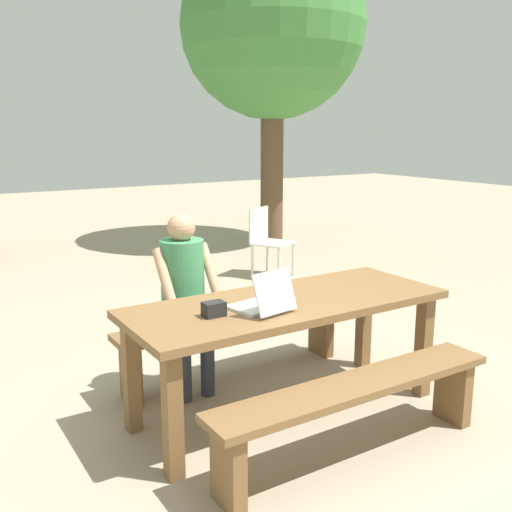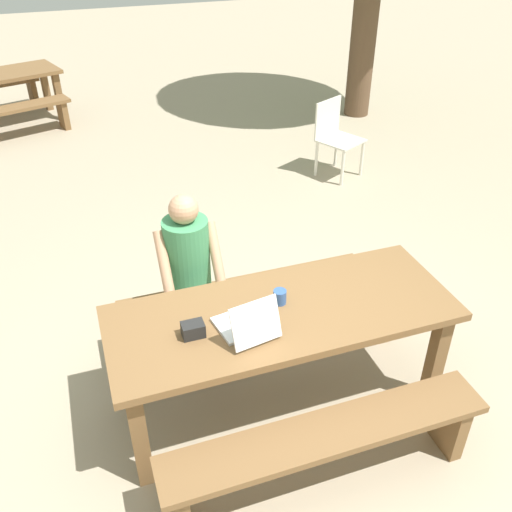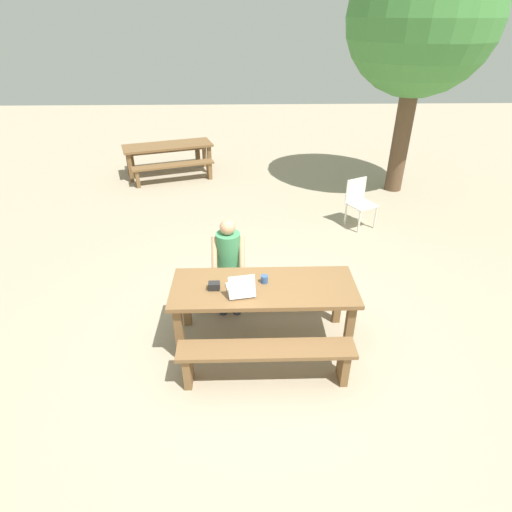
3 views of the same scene
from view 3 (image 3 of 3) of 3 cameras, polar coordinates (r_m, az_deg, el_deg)
ground_plane at (r=5.16m, az=1.00°, el=-11.27°), size 30.00×30.00×0.00m
picnic_table_front at (r=4.74m, az=1.07°, el=-5.27°), size 2.10×0.81×0.77m
bench_near at (r=4.42m, az=1.42°, el=-13.69°), size 1.85×0.30×0.47m
bench_far at (r=5.47m, az=0.74°, el=-3.76°), size 1.85×0.30×0.47m
laptop at (r=4.54m, az=-2.14°, el=-4.41°), size 0.34×0.38×0.26m
small_pouch at (r=4.63m, az=-5.81°, el=-4.14°), size 0.13×0.09×0.09m
coffee_mug at (r=4.71m, az=1.16°, el=-3.22°), size 0.08×0.08×0.09m
person_seated at (r=5.22m, az=-3.81°, el=-0.44°), size 0.41×0.41×1.28m
plastic_chair at (r=7.83m, az=14.10°, el=7.35°), size 0.59×0.59×0.87m
picnic_table_mid at (r=10.45m, az=-12.09°, el=14.29°), size 2.21×1.35×0.72m
bench_mid_south at (r=9.94m, az=-11.33°, el=11.78°), size 1.88×0.87×0.44m
bench_mid_north at (r=11.13m, az=-12.46°, el=13.69°), size 1.88×0.87×0.44m
tree_left at (r=9.33m, az=22.05°, el=28.10°), size 2.82×2.82×4.78m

